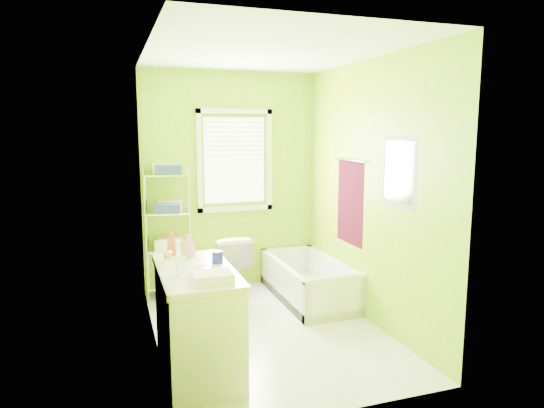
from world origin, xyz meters
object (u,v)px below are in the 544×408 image
object	(u,v)px
toilet	(229,264)
wire_shelf_unit	(170,217)
vanity	(197,317)
bathtub	(309,287)

from	to	relation	value
toilet	wire_shelf_unit	xyz separation A→B (m)	(-0.65, 0.15, 0.57)
vanity	wire_shelf_unit	distance (m)	1.90
vanity	wire_shelf_unit	size ratio (longest dim) A/B	0.73
bathtub	toilet	size ratio (longest dim) A/B	2.00
bathtub	wire_shelf_unit	bearing A→B (deg)	157.94
bathtub	wire_shelf_unit	distance (m)	1.77
bathtub	vanity	distance (m)	1.96
bathtub	vanity	xyz separation A→B (m)	(-1.49, -1.24, 0.30)
bathtub	wire_shelf_unit	xyz separation A→B (m)	(-1.47, 0.60, 0.78)
wire_shelf_unit	toilet	bearing A→B (deg)	-12.94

